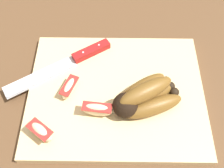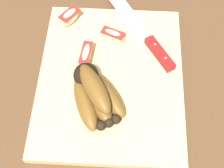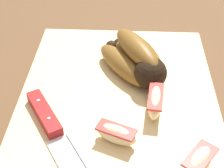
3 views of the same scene
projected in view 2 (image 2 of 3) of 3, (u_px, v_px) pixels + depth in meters
name	position (u px, v px, depth m)	size (l,w,h in m)	color
ground_plane	(107.00, 88.00, 0.74)	(6.00, 6.00, 0.00)	brown
cutting_board	(111.00, 78.00, 0.74)	(0.41, 0.33, 0.02)	#DBBC84
banana_bunch	(95.00, 93.00, 0.68)	(0.16, 0.14, 0.07)	black
chefs_knife	(148.00, 40.00, 0.78)	(0.25, 0.17, 0.02)	silver
apple_wedge_near	(113.00, 35.00, 0.77)	(0.04, 0.06, 0.03)	beige
apple_wedge_middle	(70.00, 17.00, 0.80)	(0.06, 0.06, 0.04)	beige
apple_wedge_far	(86.00, 55.00, 0.74)	(0.07, 0.03, 0.04)	beige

